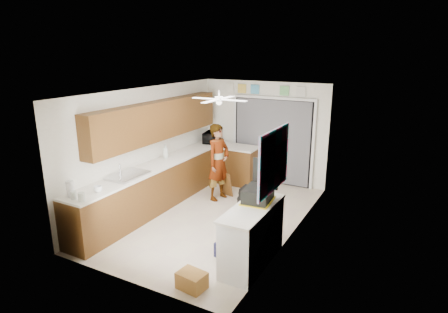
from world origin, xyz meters
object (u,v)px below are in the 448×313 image
at_px(paper_towel_roll, 70,189).
at_px(cardboard_box, 192,280).
at_px(microwave, 212,137).
at_px(man, 218,162).
at_px(cup, 98,189).
at_px(navy_crate, 230,249).
at_px(dog, 245,194).
at_px(soap_bottle, 166,151).
at_px(suitcase, 258,194).

height_order(paper_towel_roll, cardboard_box, paper_towel_roll).
height_order(microwave, paper_towel_roll, microwave).
distance_m(microwave, man, 1.46).
bearing_deg(cup, cardboard_box, -9.77).
height_order(microwave, navy_crate, microwave).
distance_m(cup, dog, 3.22).
distance_m(microwave, navy_crate, 4.02).
distance_m(cup, cardboard_box, 2.26).
relative_size(soap_bottle, suitcase, 0.59).
height_order(microwave, cup, microwave).
bearing_deg(cardboard_box, navy_crate, 85.59).
bearing_deg(suitcase, soap_bottle, 148.97).
bearing_deg(soap_bottle, cup, -83.52).
relative_size(cup, dog, 0.26).
height_order(man, dog, man).
xyz_separation_m(soap_bottle, dog, (1.67, 0.57, -0.89)).
xyz_separation_m(microwave, paper_towel_roll, (-0.18, -4.25, -0.01)).
height_order(soap_bottle, cup, soap_bottle).
xyz_separation_m(cardboard_box, navy_crate, (0.08, 1.00, 0.00)).
relative_size(cardboard_box, man, 0.23).
xyz_separation_m(paper_towel_roll, suitcase, (2.73, 1.26, -0.02)).
height_order(cup, navy_crate, cup).
bearing_deg(cardboard_box, man, 112.41).
relative_size(microwave, soap_bottle, 1.63).
bearing_deg(cardboard_box, soap_bottle, 132.00).
distance_m(cup, paper_towel_roll, 0.43).
xyz_separation_m(soap_bottle, paper_towel_roll, (0.02, -2.56, -0.02)).
xyz_separation_m(cup, cardboard_box, (2.05, -0.35, -0.87)).
xyz_separation_m(microwave, navy_crate, (2.18, -3.24, -0.96)).
height_order(paper_towel_roll, man, man).
relative_size(microwave, cardboard_box, 1.30).
height_order(soap_bottle, suitcase, soap_bottle).
height_order(cup, paper_towel_roll, paper_towel_roll).
bearing_deg(navy_crate, cardboard_box, -94.41).
bearing_deg(dog, paper_towel_roll, -120.60).
bearing_deg(navy_crate, man, 122.99).
xyz_separation_m(soap_bottle, navy_crate, (2.38, -1.56, -0.97)).
distance_m(navy_crate, man, 2.57).
bearing_deg(man, cup, 174.89).
xyz_separation_m(soap_bottle, cardboard_box, (2.30, -2.56, -0.97)).
height_order(suitcase, dog, suitcase).
bearing_deg(cup, soap_bottle, 96.48).
relative_size(suitcase, man, 0.31).
bearing_deg(soap_bottle, man, 26.35).
bearing_deg(soap_bottle, navy_crate, -33.17).
bearing_deg(navy_crate, suitcase, 34.39).
relative_size(suitcase, dog, 1.00).
height_order(paper_towel_roll, suitcase, paper_towel_roll).
bearing_deg(paper_towel_roll, microwave, 87.57).
distance_m(soap_bottle, paper_towel_roll, 2.56).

